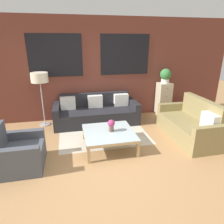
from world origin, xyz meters
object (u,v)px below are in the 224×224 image
Objects in this scene: settee_vintage at (191,125)px; armchair_corner at (18,154)px; couch_dark at (96,113)px; drawer_cabinet at (163,99)px; coffee_table at (109,134)px; flower_vase at (111,125)px; floor_lamp at (40,80)px; potted_plant at (166,75)px.

settee_vintage is 3.71m from armchair_corner.
armchair_corner is at bearing -132.96° from couch_dark.
couch_dark is 2.14m from drawer_cabinet.
coffee_table is (1.73, 0.34, 0.05)m from armchair_corner.
armchair_corner is at bearing -168.90° from flower_vase.
potted_plant is (3.51, 0.09, -0.03)m from floor_lamp.
armchair_corner reaches higher than couch_dark.
potted_plant is at bearing 6.06° from couch_dark.
floor_lamp is at bearing 82.07° from armchair_corner.
potted_plant is 2.69m from flower_vase.
coffee_table is 0.73× the size of floor_lamp.
floor_lamp is (-1.46, 1.59, 0.92)m from coffee_table.
couch_dark is 2.32m from potted_plant.
coffee_table is (-1.96, -0.05, 0.02)m from settee_vintage.
armchair_corner is (-1.67, -1.79, -0.00)m from couch_dark.
couch_dark is 1.36× the size of settee_vintage.
settee_vintage reaches higher than armchair_corner.
armchair_corner is 1.76m from coffee_table.
coffee_table is 1.06× the size of drawer_cabinet.
potted_plant reaches higher than coffee_table.
couch_dark is 2.71× the size of armchair_corner.
settee_vintage reaches higher than flower_vase.
armchair_corner is 0.85× the size of drawer_cabinet.
drawer_cabinet is at bearing 86.63° from settee_vintage.
couch_dark is 8.80× the size of flower_vase.
settee_vintage is at bearing -34.84° from couch_dark.
couch_dark is at bearing -173.94° from drawer_cabinet.
settee_vintage is 3.98× the size of potted_plant.
potted_plant is (2.11, 0.22, 0.93)m from couch_dark.
settee_vintage is 1.60× the size of coffee_table.
couch_dark is 2.46m from settee_vintage.
armchair_corner is 4.39m from potted_plant.
floor_lamp is (0.27, 1.93, 0.97)m from armchair_corner.
drawer_cabinet is at bearing -90.00° from potted_plant.
floor_lamp reaches higher than drawer_cabinet.
couch_dark is at bearing 92.39° from coffee_table.
flower_vase is at bearing -178.84° from settee_vintage.
coffee_table is 2.80m from potted_plant.
armchair_corner is at bearing -151.93° from drawer_cabinet.
armchair_corner is 3.25× the size of flower_vase.
potted_plant is at bearing 1.41° from floor_lamp.
coffee_table is 0.20m from flower_vase.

